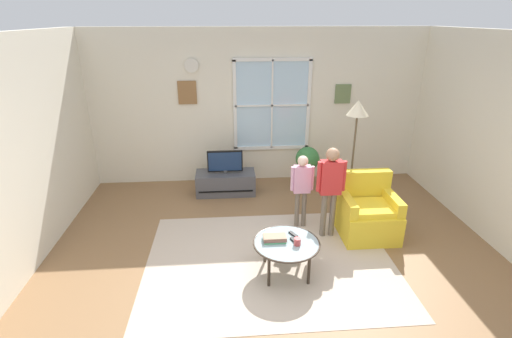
# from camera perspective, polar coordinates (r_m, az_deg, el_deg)

# --- Properties ---
(ground_plane) EXTENTS (6.53, 6.36, 0.02)m
(ground_plane) POSITION_cam_1_polar(r_m,az_deg,el_deg) (4.79, 3.37, -15.35)
(ground_plane) COLOR olive
(back_wall) EXTENTS (5.93, 0.17, 2.74)m
(back_wall) POSITION_cam_1_polar(r_m,az_deg,el_deg) (6.89, 0.37, 9.35)
(back_wall) COLOR silver
(back_wall) RESTS_ON ground_plane
(area_rug) EXTENTS (3.12, 2.38, 0.01)m
(area_rug) POSITION_cam_1_polar(r_m,az_deg,el_deg) (4.94, 2.11, -13.76)
(area_rug) COLOR #C6B29E
(area_rug) RESTS_ON ground_plane
(tv_stand) EXTENTS (1.02, 0.47, 0.39)m
(tv_stand) POSITION_cam_1_polar(r_m,az_deg,el_deg) (6.62, -4.60, -2.10)
(tv_stand) COLOR #4C4C51
(tv_stand) RESTS_ON ground_plane
(television) EXTENTS (0.60, 0.08, 0.40)m
(television) POSITION_cam_1_polar(r_m,az_deg,el_deg) (6.46, -4.71, 1.16)
(television) COLOR #4C4C4C
(television) RESTS_ON tv_stand
(armchair) EXTENTS (0.76, 0.74, 0.87)m
(armchair) POSITION_cam_1_polar(r_m,az_deg,el_deg) (5.56, 16.44, -6.42)
(armchair) COLOR yellow
(armchair) RESTS_ON ground_plane
(coffee_table) EXTENTS (0.80, 0.80, 0.43)m
(coffee_table) POSITION_cam_1_polar(r_m,az_deg,el_deg) (4.55, 4.63, -11.28)
(coffee_table) COLOR #99B2B7
(coffee_table) RESTS_ON ground_plane
(book_stack) EXTENTS (0.27, 0.17, 0.07)m
(book_stack) POSITION_cam_1_polar(r_m,az_deg,el_deg) (4.54, 2.84, -10.42)
(book_stack) COLOR #5FC982
(book_stack) RESTS_ON coffee_table
(cup) EXTENTS (0.08, 0.08, 0.09)m
(cup) POSITION_cam_1_polar(r_m,az_deg,el_deg) (4.48, 6.26, -10.86)
(cup) COLOR #BF3F3F
(cup) RESTS_ON coffee_table
(remote_near_books) EXTENTS (0.10, 0.14, 0.02)m
(remote_near_books) POSITION_cam_1_polar(r_m,az_deg,el_deg) (4.67, 5.65, -9.78)
(remote_near_books) COLOR black
(remote_near_books) RESTS_ON coffee_table
(remote_near_cup) EXTENTS (0.09, 0.15, 0.02)m
(remote_near_cup) POSITION_cam_1_polar(r_m,az_deg,el_deg) (4.56, 5.78, -10.71)
(remote_near_cup) COLOR black
(remote_near_cup) RESTS_ON coffee_table
(person_red_shirt) EXTENTS (0.40, 0.18, 1.31)m
(person_red_shirt) POSITION_cam_1_polar(r_m,az_deg,el_deg) (5.17, 11.21, -2.02)
(person_red_shirt) COLOR #726656
(person_red_shirt) RESTS_ON ground_plane
(person_pink_shirt) EXTENTS (0.33, 0.15, 1.11)m
(person_pink_shirt) POSITION_cam_1_polar(r_m,az_deg,el_deg) (5.40, 6.95, -2.15)
(person_pink_shirt) COLOR #726656
(person_pink_shirt) RESTS_ON ground_plane
(potted_plant_by_window) EXTENTS (0.42, 0.42, 0.77)m
(potted_plant_by_window) POSITION_cam_1_polar(r_m,az_deg,el_deg) (6.75, 7.75, 0.97)
(potted_plant_by_window) COLOR #9E6B4C
(potted_plant_by_window) RESTS_ON ground_plane
(floor_lamp) EXTENTS (0.32, 0.32, 1.77)m
(floor_lamp) POSITION_cam_1_polar(r_m,az_deg,el_deg) (5.78, 14.99, 7.21)
(floor_lamp) COLOR black
(floor_lamp) RESTS_ON ground_plane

